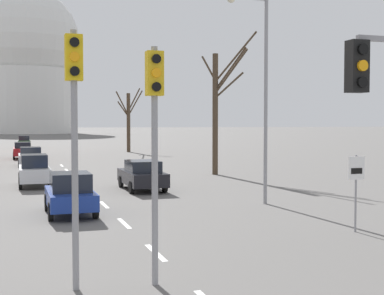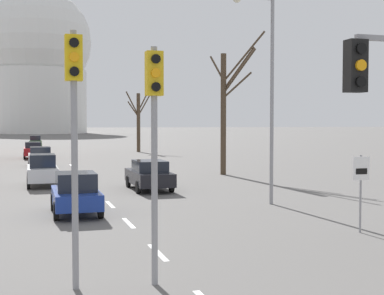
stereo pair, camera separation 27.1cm
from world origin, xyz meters
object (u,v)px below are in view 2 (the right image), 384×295
at_px(speed_limit_sign, 361,180).
at_px(sedan_far_left, 42,170).
at_px(traffic_signal_near_left, 74,111).
at_px(sedan_far_right, 33,150).
at_px(sedan_near_right, 149,175).
at_px(sedan_mid_centre, 40,156).
at_px(sedan_near_left, 35,142).
at_px(sedan_distant_centre, 76,193).
at_px(street_lamp_right, 266,80).
at_px(traffic_signal_centre_tall, 154,120).

distance_m(speed_limit_sign, sedan_far_left, 18.92).
height_order(traffic_signal_near_left, sedan_far_right, traffic_signal_near_left).
distance_m(sedan_near_right, sedan_mid_centre, 18.75).
distance_m(sedan_near_left, sedan_far_right, 23.05).
bearing_deg(sedan_mid_centre, sedan_distant_centre, -88.02).
relative_size(sedan_far_right, sedan_distant_centre, 1.17).
xyz_separation_m(speed_limit_sign, street_lamp_right, (-0.42, 6.43, 3.72)).
bearing_deg(sedan_near_right, traffic_signal_near_left, -107.74).
relative_size(sedan_far_left, sedan_distant_centre, 1.09).
distance_m(traffic_signal_near_left, street_lamp_right, 13.29).
bearing_deg(sedan_mid_centre, traffic_signal_near_left, -89.90).
height_order(sedan_near_right, sedan_far_right, sedan_far_right).
distance_m(sedan_far_left, sedan_distant_centre, 10.11).
bearing_deg(sedan_far_left, speed_limit_sign, -59.64).
xyz_separation_m(traffic_signal_near_left, sedan_distant_centre, (0.79, 9.54, -2.99)).
relative_size(speed_limit_sign, sedan_near_left, 0.62).
bearing_deg(sedan_near_left, street_lamp_right, -81.10).
bearing_deg(sedan_near_left, traffic_signal_centre_tall, -88.48).
height_order(street_lamp_right, sedan_mid_centre, street_lamp_right).
xyz_separation_m(traffic_signal_centre_tall, sedan_near_right, (3.47, 16.32, -2.82)).
bearing_deg(sedan_far_right, traffic_signal_near_left, -89.27).
xyz_separation_m(street_lamp_right, sedan_mid_centre, (-8.97, 24.43, -4.63)).
bearing_deg(speed_limit_sign, sedan_near_left, 98.38).
distance_m(sedan_mid_centre, sedan_far_right, 10.06).
relative_size(sedan_mid_centre, sedan_far_right, 0.92).
relative_size(traffic_signal_centre_tall, speed_limit_sign, 2.06).
distance_m(sedan_near_left, sedan_far_left, 47.64).
height_order(speed_limit_sign, sedan_far_right, speed_limit_sign).
height_order(traffic_signal_centre_tall, street_lamp_right, street_lamp_right).
distance_m(street_lamp_right, sedan_near_right, 8.75).
bearing_deg(traffic_signal_near_left, traffic_signal_centre_tall, -6.41).
distance_m(traffic_signal_near_left, speed_limit_sign, 10.11).
xyz_separation_m(traffic_signal_centre_tall, sedan_far_left, (-1.92, 19.79, -2.73)).
height_order(sedan_near_left, sedan_far_left, sedan_far_left).
height_order(traffic_signal_centre_tall, sedan_far_left, traffic_signal_centre_tall).
xyz_separation_m(traffic_signal_near_left, speed_limit_sign, (9.33, 3.29, -2.11)).
xyz_separation_m(sedan_near_right, sedan_far_left, (-5.39, 3.46, 0.09)).
distance_m(traffic_signal_near_left, sedan_far_right, 44.29).
xyz_separation_m(sedan_near_left, sedan_near_right, (5.25, -51.11, -0.08)).
distance_m(sedan_near_right, sedan_far_right, 28.63).
xyz_separation_m(traffic_signal_near_left, sedan_far_right, (-0.57, 44.19, -2.98)).
relative_size(sedan_near_right, sedan_far_right, 0.99).
height_order(traffic_signal_centre_tall, sedan_far_right, traffic_signal_centre_tall).
distance_m(speed_limit_sign, sedan_near_left, 64.65).
bearing_deg(sedan_far_left, sedan_far_right, 90.79).
relative_size(speed_limit_sign, street_lamp_right, 0.28).
bearing_deg(traffic_signal_centre_tall, sedan_near_left, 91.52).
xyz_separation_m(sedan_mid_centre, sedan_far_left, (-0.17, -14.55, 0.10)).
height_order(traffic_signal_near_left, sedan_far_left, traffic_signal_near_left).
distance_m(traffic_signal_near_left, sedan_distant_centre, 10.03).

